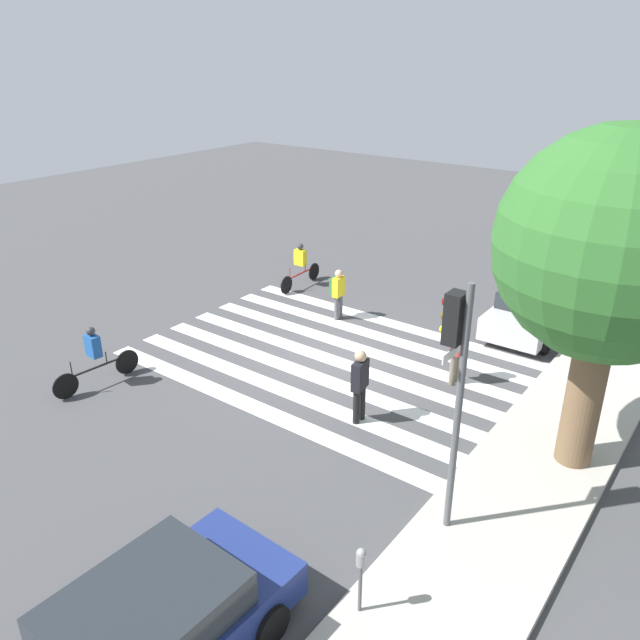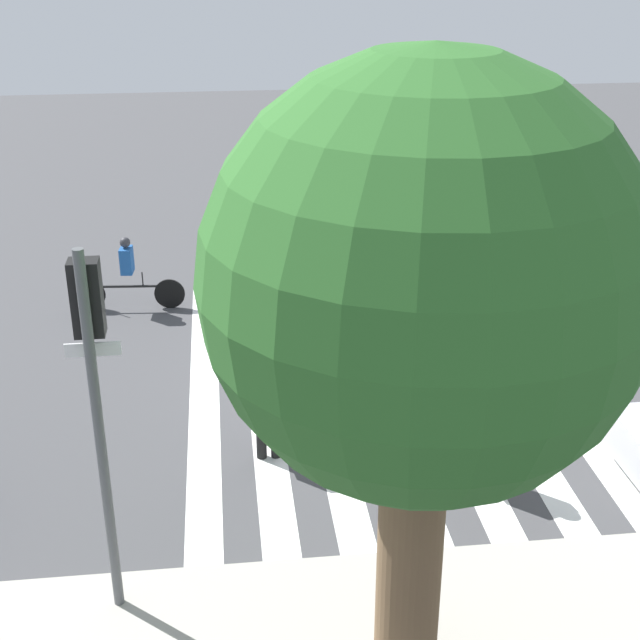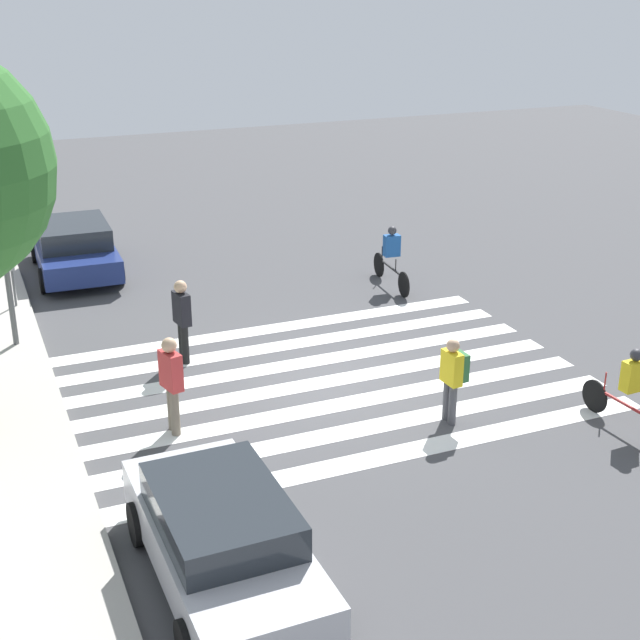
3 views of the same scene
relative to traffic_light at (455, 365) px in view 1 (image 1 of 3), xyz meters
The scene contains 13 objects.
ground_plane 7.52m from the traffic_light, 126.87° to the right, with size 60.00×60.00×0.00m, color #444447.
sidewalk_curb 5.23m from the traffic_light, 168.45° to the left, with size 36.00×2.50×0.14m.
crosswalk_stripes 7.51m from the traffic_light, 126.87° to the right, with size 6.65×10.00×0.01m.
traffic_light is the anchor object (origin of this frame).
parking_meter 3.33m from the traffic_light, ahead, with size 0.15×0.15×1.32m.
street_tree 3.75m from the traffic_light, 158.00° to the left, with size 4.19×4.19×6.74m.
pedestrian_adult_tall_backpack 4.29m from the traffic_light, 123.30° to the right, with size 0.52×0.29×1.78m.
pedestrian_adult_blue_shirt 5.80m from the traffic_light, 156.80° to the right, with size 0.54×0.34×1.80m.
pedestrian_adult_yellow_jacket 9.67m from the traffic_light, 133.43° to the right, with size 0.46×0.39×1.61m.
cyclist_near_curb 9.50m from the traffic_light, 86.44° to the right, with size 2.33×0.42×1.60m.
cyclist_mid_street 12.64m from the traffic_light, 130.02° to the right, with size 2.30×0.41×1.58m.
car_parked_silver_sedan 9.75m from the traffic_light, 169.71° to the right, with size 4.30×1.91×1.38m.
car_parked_far_curb 5.78m from the traffic_light, 20.93° to the right, with size 4.37×2.19×1.40m.
Camera 1 is at (12.24, 8.91, 7.83)m, focal length 35.00 mm.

